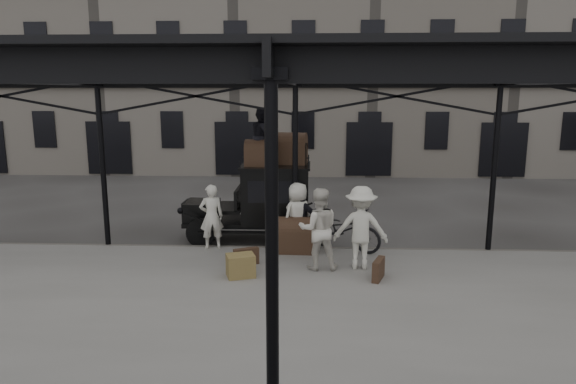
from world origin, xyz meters
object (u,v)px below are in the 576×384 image
at_px(bicycle, 342,229).
at_px(steamer_trunk_roof_near, 260,155).
at_px(porter_left, 211,217).
at_px(porter_official, 302,220).
at_px(steamer_trunk_platform, 297,237).
at_px(taxi, 265,199).

bearing_deg(bicycle, steamer_trunk_roof_near, 91.20).
relative_size(porter_left, steamer_trunk_roof_near, 2.07).
xyz_separation_m(porter_official, bicycle, (1.05, 0.00, -0.23)).
height_order(porter_official, steamer_trunk_platform, porter_official).
distance_m(porter_official, steamer_trunk_roof_near, 2.18).
xyz_separation_m(porter_left, steamer_trunk_roof_near, (1.18, 1.00, 1.48)).
height_order(porter_left, bicycle, porter_left).
bearing_deg(porter_left, bicycle, 162.50).
bearing_deg(taxi, steamer_trunk_roof_near, -108.07).
distance_m(porter_official, bicycle, 1.07).
bearing_deg(bicycle, taxi, 85.14).
bearing_deg(steamer_trunk_roof_near, steamer_trunk_platform, -44.87).
distance_m(porter_left, bicycle, 3.39).
bearing_deg(steamer_trunk_platform, bicycle, 11.17).
relative_size(taxi, porter_official, 2.35).
bearing_deg(steamer_trunk_platform, taxi, 125.44).
height_order(taxi, steamer_trunk_platform, taxi).
distance_m(bicycle, steamer_trunk_roof_near, 3.00).
xyz_separation_m(porter_official, steamer_trunk_platform, (-0.11, -0.19, -0.40)).
relative_size(porter_left, bicycle, 0.82).
bearing_deg(steamer_trunk_platform, porter_official, 61.78).
xyz_separation_m(bicycle, steamer_trunk_platform, (-1.15, -0.19, -0.17)).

